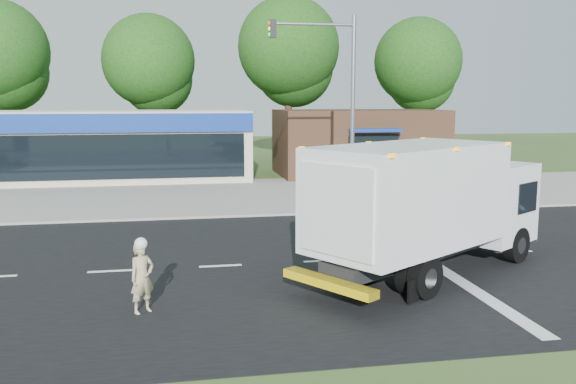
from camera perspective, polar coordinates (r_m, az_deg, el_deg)
name	(u,v)px	position (r m, az deg, el deg)	size (l,w,h in m)	color
ground	(324,261)	(17.82, 3.38, -6.50)	(120.00, 120.00, 0.00)	#385123
road_asphalt	(324,261)	(17.82, 3.38, -6.48)	(60.00, 14.00, 0.02)	black
sidewalk	(278,209)	(25.66, -0.90, -1.65)	(60.00, 2.40, 0.12)	gray
parking_apron	(260,191)	(31.33, -2.62, 0.14)	(60.00, 9.00, 0.02)	gray
lane_markings	(384,271)	(16.94, 8.95, -7.34)	(55.20, 7.00, 0.01)	silver
ems_box_truck	(428,200)	(16.39, 12.97, -0.72)	(8.07, 6.44, 3.56)	black
emergency_worker	(142,276)	(13.82, -13.50, -7.63)	(0.69, 0.64, 1.70)	tan
retail_strip_mall	(92,145)	(37.07, -17.86, 4.18)	(18.00, 6.20, 4.00)	beige
brown_storefront	(358,142)	(38.42, 6.60, 4.66)	(10.00, 6.70, 4.00)	#382316
traffic_signal_pole	(338,93)	(25.15, 4.66, 9.25)	(3.51, 0.25, 8.00)	gray
background_trees	(222,61)	(45.07, -6.21, 12.10)	(36.77, 7.39, 12.10)	#332114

